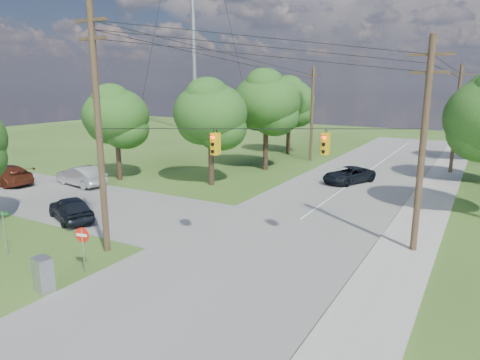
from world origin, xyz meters
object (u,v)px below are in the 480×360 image
Objects in this scene: pole_ne at (423,144)px; car_cross_dark at (71,208)px; pole_north_e at (456,119)px; car_cross_silver at (81,176)px; control_cabinet at (43,275)px; car_cross_far at (5,175)px; pole_sw at (99,128)px; car_main_north at (349,175)px; do_not_enter_sign at (82,239)px; pole_north_w at (312,113)px.

car_cross_dark is at bearing -164.46° from pole_ne.
car_cross_silver is (-25.98, -20.70, -4.28)m from pole_north_e.
control_cabinet is (-12.40, -12.00, -4.74)m from pole_ne.
car_cross_far is at bearing -82.96° from car_cross_dark.
pole_sw reaches higher than car_cross_dark.
car_cross_far is 1.14× the size of car_main_north.
car_cross_dark is at bearing 131.63° from do_not_enter_sign.
do_not_enter_sign is at bearing -87.31° from pole_north_w.
car_cross_dark is at bearing -124.92° from pole_north_e.
car_main_north is (11.88, 18.65, -0.09)m from car_cross_dark.
car_cross_far reaches higher than car_cross_dark.
pole_ne is at bearing 29.38° from pole_sw.
control_cabinet is (1.10, -4.40, -5.51)m from pole_sw.
pole_north_w is 1.79× the size of car_cross_far.
pole_north_e is 1.79× the size of car_cross_far.
control_cabinet is (1.50, -34.00, -4.41)m from pole_north_w.
pole_north_w is 2.02× the size of car_cross_silver.
control_cabinet is at bearing -135.94° from pole_ne.
pole_north_w reaches higher than car_cross_dark.
control_cabinet is at bearing 62.86° from car_cross_far.
pole_north_w is 28.12m from car_cross_dark.
car_cross_far is at bearing 162.41° from control_cabinet.
control_cabinet is at bearing -110.04° from pole_north_e.
car_cross_far is 28.79m from car_main_north.
pole_north_w is (-13.90, 0.00, 0.00)m from pole_north_e.
pole_ne is at bearing 25.26° from do_not_enter_sign.
pole_sw is at bearing -89.23° from pole_north_w.
pole_ne is at bearing -36.86° from car_main_north.
car_main_north is at bearing -129.72° from pole_north_e.
pole_north_e is at bearing 0.00° from pole_north_w.
car_cross_far is (-31.76, -23.64, -4.28)m from pole_north_e.
car_main_north is (-7.19, 13.35, -4.76)m from pole_ne.
do_not_enter_sign reaches higher than car_cross_silver.
pole_north_w is at bearing -167.60° from car_cross_dark.
pole_sw is 7.13m from control_cabinet.
pole_ne reaches higher than car_main_north.
control_cabinet is at bearing 53.32° from car_cross_silver.
pole_ne is 7.26× the size of control_cabinet.
pole_sw is at bearing -114.52° from pole_north_e.
pole_sw is 15.51m from pole_ne.
car_cross_dark is (-5.16, -27.30, -4.33)m from pole_north_w.
pole_ne is at bearing -57.71° from pole_north_w.
car_cross_silver is 1.01× the size of car_main_north.
car_main_north is 25.88m from control_cabinet.
car_cross_silver is at bearing 146.16° from control_cabinet.
pole_sw reaches higher than car_cross_silver.
pole_sw is 2.67× the size of car_cross_dark.
car_cross_silver is 19.01m from control_cabinet.
pole_ne reaches higher than do_not_enter_sign.
car_cross_silver is 2.32× the size of do_not_enter_sign.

